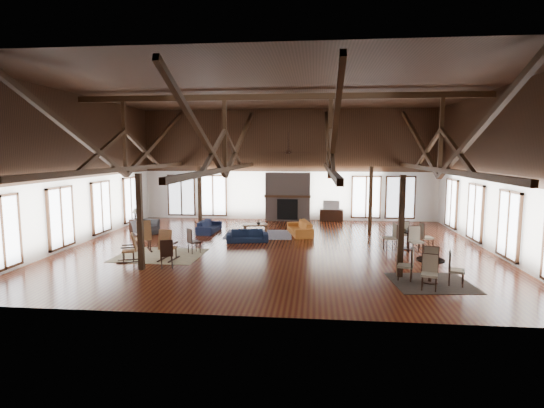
# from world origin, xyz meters

# --- Properties ---
(floor) EXTENTS (16.00, 16.00, 0.00)m
(floor) POSITION_xyz_m (0.00, 0.00, 0.00)
(floor) COLOR #5A2A13
(floor) RESTS_ON ground
(ceiling) EXTENTS (16.00, 14.00, 0.02)m
(ceiling) POSITION_xyz_m (0.00, 0.00, 6.00)
(ceiling) COLOR black
(ceiling) RESTS_ON wall_back
(wall_back) EXTENTS (16.00, 0.02, 6.00)m
(wall_back) POSITION_xyz_m (0.00, 7.00, 3.00)
(wall_back) COLOR white
(wall_back) RESTS_ON floor
(wall_front) EXTENTS (16.00, 0.02, 6.00)m
(wall_front) POSITION_xyz_m (0.00, -7.00, 3.00)
(wall_front) COLOR white
(wall_front) RESTS_ON floor
(wall_left) EXTENTS (0.02, 14.00, 6.00)m
(wall_left) POSITION_xyz_m (-8.00, 0.00, 3.00)
(wall_left) COLOR white
(wall_left) RESTS_ON floor
(wall_right) EXTENTS (0.02, 14.00, 6.00)m
(wall_right) POSITION_xyz_m (8.00, 0.00, 3.00)
(wall_right) COLOR white
(wall_right) RESTS_ON floor
(roof_truss) EXTENTS (15.60, 14.07, 3.14)m
(roof_truss) POSITION_xyz_m (0.00, 0.00, 4.03)
(roof_truss) COLOR black
(roof_truss) RESTS_ON wall_back
(post_grid) EXTENTS (8.16, 7.16, 3.05)m
(post_grid) POSITION_xyz_m (0.00, 0.00, 1.52)
(post_grid) COLOR black
(post_grid) RESTS_ON floor
(fireplace) EXTENTS (2.50, 0.69, 2.60)m
(fireplace) POSITION_xyz_m (0.00, 6.67, 1.29)
(fireplace) COLOR #715E56
(fireplace) RESTS_ON floor
(ceiling_fan) EXTENTS (1.60, 1.60, 0.75)m
(ceiling_fan) POSITION_xyz_m (0.50, -1.00, 3.73)
(ceiling_fan) COLOR black
(ceiling_fan) RESTS_ON roof_truss
(sofa_navy_front) EXTENTS (1.81, 0.97, 0.50)m
(sofa_navy_front) POSITION_xyz_m (-1.32, 0.95, 0.25)
(sofa_navy_front) COLOR #131C34
(sofa_navy_front) RESTS_ON floor
(sofa_navy_left) EXTENTS (1.90, 0.82, 0.54)m
(sofa_navy_left) POSITION_xyz_m (-3.43, 2.92, 0.27)
(sofa_navy_left) COLOR #141B38
(sofa_navy_left) RESTS_ON floor
(sofa_orange) EXTENTS (2.22, 1.29, 0.61)m
(sofa_orange) POSITION_xyz_m (0.80, 2.69, 0.31)
(sofa_orange) COLOR #BA6524
(sofa_orange) RESTS_ON floor
(coffee_table) EXTENTS (1.23, 0.75, 0.44)m
(coffee_table) POSITION_xyz_m (-1.22, 2.72, 0.39)
(coffee_table) COLOR #5C2E1B
(coffee_table) RESTS_ON floor
(vase) EXTENTS (0.22, 0.22, 0.17)m
(vase) POSITION_xyz_m (-1.08, 2.70, 0.53)
(vase) COLOR #B2B2B2
(vase) RESTS_ON coffee_table
(armchair) EXTENTS (1.23, 1.15, 0.65)m
(armchair) POSITION_xyz_m (-6.16, 2.11, 0.32)
(armchair) COLOR #2F2F31
(armchair) RESTS_ON floor
(side_table_lamp) EXTENTS (0.44, 0.44, 1.14)m
(side_table_lamp) POSITION_xyz_m (-6.90, 2.71, 0.43)
(side_table_lamp) COLOR black
(side_table_lamp) RESTS_ON floor
(rocking_chair_a) EXTENTS (0.90, 1.03, 1.18)m
(rocking_chair_a) POSITION_xyz_m (-4.91, -1.11, 0.55)
(rocking_chair_a) COLOR #9A643A
(rocking_chair_a) RESTS_ON floor
(rocking_chair_b) EXTENTS (0.55, 0.90, 1.09)m
(rocking_chair_b) POSITION_xyz_m (-3.58, -2.35, 0.51)
(rocking_chair_b) COLOR #9A643A
(rocking_chair_b) RESTS_ON floor
(rocking_chair_c) EXTENTS (0.85, 0.63, 0.98)m
(rocking_chair_c) POSITION_xyz_m (-4.74, -2.60, 0.46)
(rocking_chair_c) COLOR #9A643A
(rocking_chair_c) RESTS_ON floor
(side_chair_a) EXTENTS (0.56, 0.56, 0.93)m
(side_chair_a) POSITION_xyz_m (-3.02, -1.26, 0.54)
(side_chair_a) COLOR black
(side_chair_a) RESTS_ON floor
(side_chair_b) EXTENTS (0.52, 0.52, 0.95)m
(side_chair_b) POSITION_xyz_m (-3.24, -3.31, 0.55)
(side_chair_b) COLOR black
(side_chair_b) RESTS_ON floor
(cafe_table_near) EXTENTS (1.85, 1.85, 0.95)m
(cafe_table_near) POSITION_xyz_m (4.75, -4.00, 0.47)
(cafe_table_near) COLOR black
(cafe_table_near) RESTS_ON floor
(cafe_table_far) EXTENTS (1.94, 1.94, 0.99)m
(cafe_table_far) POSITION_xyz_m (5.04, 0.24, 0.50)
(cafe_table_far) COLOR black
(cafe_table_far) RESTS_ON floor
(cup_near) EXTENTS (0.13, 0.13, 0.09)m
(cup_near) POSITION_xyz_m (4.72, -3.91, 0.73)
(cup_near) COLOR #B2B2B2
(cup_near) RESTS_ON cafe_table_near
(cup_far) EXTENTS (0.13, 0.13, 0.09)m
(cup_far) POSITION_xyz_m (5.01, 0.29, 0.76)
(cup_far) COLOR #B2B2B2
(cup_far) RESTS_ON cafe_table_far
(tv_console) EXTENTS (1.24, 0.46, 0.62)m
(tv_console) POSITION_xyz_m (2.36, 6.75, 0.31)
(tv_console) COLOR black
(tv_console) RESTS_ON floor
(television) EXTENTS (0.88, 0.18, 0.50)m
(television) POSITION_xyz_m (2.35, 6.75, 0.87)
(television) COLOR #B2B2B2
(television) RESTS_ON tv_console
(rug_tan) EXTENTS (3.06, 2.44, 0.01)m
(rug_tan) POSITION_xyz_m (-4.09, -1.66, 0.01)
(rug_tan) COLOR #C5B689
(rug_tan) RESTS_ON floor
(rug_navy) EXTENTS (3.11, 2.41, 0.01)m
(rug_navy) POSITION_xyz_m (-1.06, 2.55, 0.01)
(rug_navy) COLOR #1B1F4D
(rug_navy) RESTS_ON floor
(rug_dark) EXTENTS (2.39, 2.21, 0.01)m
(rug_dark) POSITION_xyz_m (4.79, -4.03, 0.01)
(rug_dark) COLOR black
(rug_dark) RESTS_ON floor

